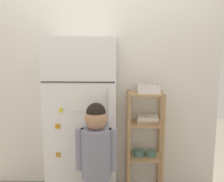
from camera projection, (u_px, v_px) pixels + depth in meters
The scene contains 5 objects.
kitchen_wall_back at pixel (103, 91), 2.98m from camera, with size 2.47×0.03×2.11m, color silver.
refrigerator at pixel (83, 121), 2.72m from camera, with size 0.66×0.59×1.61m.
child_standing at pixel (96, 153), 2.32m from camera, with size 0.35×0.26×1.09m.
pantry_shelf_unit at pixel (145, 134), 2.86m from camera, with size 0.38×0.29×1.07m.
fruit_bin at pixel (150, 89), 2.78m from camera, with size 0.22×0.20×0.09m.
Camera 1 is at (0.19, -2.60, 1.57)m, focal length 44.31 mm.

